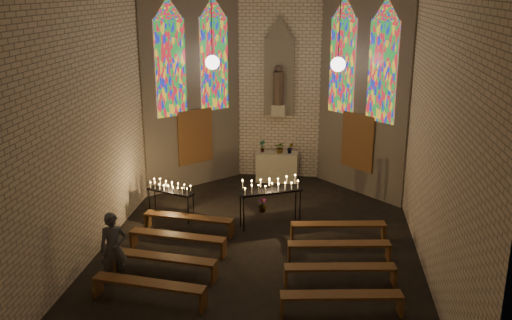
# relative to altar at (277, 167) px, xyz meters

# --- Properties ---
(floor) EXTENTS (12.00, 12.00, 0.00)m
(floor) POSITION_rel_altar_xyz_m (0.00, -5.45, -0.50)
(floor) COLOR black
(floor) RESTS_ON ground
(room) EXTENTS (8.22, 12.43, 7.00)m
(room) POSITION_rel_altar_xyz_m (-0.00, -2.08, 3.22)
(room) COLOR beige
(room) RESTS_ON ground
(altar) EXTENTS (1.40, 0.60, 1.00)m
(altar) POSITION_rel_altar_xyz_m (0.00, 0.00, 0.00)
(altar) COLOR beige
(altar) RESTS_ON ground
(flower_vase_left) EXTENTS (0.26, 0.22, 0.41)m
(flower_vase_left) POSITION_rel_altar_xyz_m (-0.51, 0.01, 0.71)
(flower_vase_left) COLOR #4C723F
(flower_vase_left) RESTS_ON altar
(flower_vase_center) EXTENTS (0.39, 0.34, 0.41)m
(flower_vase_center) POSITION_rel_altar_xyz_m (0.11, -0.06, 0.70)
(flower_vase_center) COLOR #4C723F
(flower_vase_center) RESTS_ON altar
(flower_vase_right) EXTENTS (0.24, 0.22, 0.37)m
(flower_vase_right) POSITION_rel_altar_xyz_m (0.45, -0.01, 0.69)
(flower_vase_right) COLOR #4C723F
(flower_vase_right) RESTS_ON altar
(aisle_flower_pot) EXTENTS (0.24, 0.24, 0.42)m
(aisle_flower_pot) POSITION_rel_altar_xyz_m (-0.19, -2.86, -0.29)
(aisle_flower_pot) COLOR #4C723F
(aisle_flower_pot) RESTS_ON ground
(votive_stand_left) EXTENTS (1.47, 0.82, 1.05)m
(votive_stand_left) POSITION_rel_altar_xyz_m (-2.73, -3.68, 0.41)
(votive_stand_left) COLOR black
(votive_stand_left) RESTS_ON ground
(votive_stand_right) EXTENTS (1.77, 1.12, 1.29)m
(votive_stand_right) POSITION_rel_altar_xyz_m (0.14, -3.83, 0.61)
(votive_stand_right) COLOR black
(votive_stand_right) RESTS_ON ground
(pew_left_0) EXTENTS (2.51, 0.69, 0.48)m
(pew_left_0) POSITION_rel_altar_xyz_m (-2.01, -4.58, -0.11)
(pew_left_0) COLOR brown
(pew_left_0) RESTS_ON ground
(pew_right_0) EXTENTS (2.51, 0.69, 0.48)m
(pew_right_0) POSITION_rel_altar_xyz_m (2.01, -4.58, -0.11)
(pew_right_0) COLOR brown
(pew_right_0) RESTS_ON ground
(pew_left_1) EXTENTS (2.51, 0.69, 0.48)m
(pew_left_1) POSITION_rel_altar_xyz_m (-2.01, -5.78, -0.11)
(pew_left_1) COLOR brown
(pew_left_1) RESTS_ON ground
(pew_right_1) EXTENTS (2.51, 0.69, 0.48)m
(pew_right_1) POSITION_rel_altar_xyz_m (2.01, -5.78, -0.11)
(pew_right_1) COLOR brown
(pew_right_1) RESTS_ON ground
(pew_left_2) EXTENTS (2.51, 0.69, 0.48)m
(pew_left_2) POSITION_rel_altar_xyz_m (-2.01, -6.98, -0.11)
(pew_left_2) COLOR brown
(pew_left_2) RESTS_ON ground
(pew_right_2) EXTENTS (2.51, 0.69, 0.48)m
(pew_right_2) POSITION_rel_altar_xyz_m (2.01, -6.98, -0.11)
(pew_right_2) COLOR brown
(pew_right_2) RESTS_ON ground
(pew_left_3) EXTENTS (2.51, 0.69, 0.48)m
(pew_left_3) POSITION_rel_altar_xyz_m (-2.01, -8.18, -0.11)
(pew_left_3) COLOR brown
(pew_left_3) RESTS_ON ground
(pew_right_3) EXTENTS (2.51, 0.69, 0.48)m
(pew_right_3) POSITION_rel_altar_xyz_m (2.01, -8.18, -0.11)
(pew_right_3) COLOR brown
(pew_right_3) RESTS_ON ground
(visitor) EXTENTS (0.72, 0.61, 1.67)m
(visitor) POSITION_rel_altar_xyz_m (-3.02, -7.45, 0.34)
(visitor) COLOR #4F505A
(visitor) RESTS_ON ground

